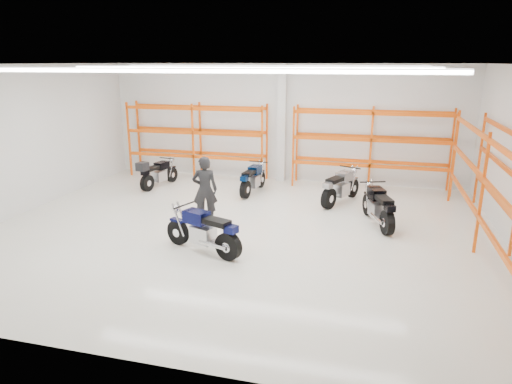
% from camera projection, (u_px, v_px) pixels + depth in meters
% --- Properties ---
extents(ground, '(14.00, 14.00, 0.00)m').
position_uv_depth(ground, '(239.00, 230.00, 12.80)').
color(ground, silver).
rests_on(ground, ground).
extents(room_shell, '(14.02, 12.02, 4.51)m').
position_uv_depth(room_shell, '(238.00, 112.00, 11.92)').
color(room_shell, white).
rests_on(room_shell, ground).
extents(motorcycle_main, '(2.24, 1.09, 1.15)m').
position_uv_depth(motorcycle_main, '(205.00, 232.00, 11.16)').
color(motorcycle_main, black).
rests_on(motorcycle_main, ground).
extents(motorcycle_back_a, '(0.85, 2.14, 1.11)m').
position_uv_depth(motorcycle_back_a, '(156.00, 174.00, 17.00)').
color(motorcycle_back_a, black).
rests_on(motorcycle_back_a, ground).
extents(motorcycle_back_b, '(0.72, 2.16, 1.06)m').
position_uv_depth(motorcycle_back_b, '(252.00, 180.00, 16.26)').
color(motorcycle_back_b, black).
rests_on(motorcycle_back_b, ground).
extents(motorcycle_back_c, '(1.16, 2.18, 1.14)m').
position_uv_depth(motorcycle_back_c, '(340.00, 188.00, 15.09)').
color(motorcycle_back_c, black).
rests_on(motorcycle_back_c, ground).
extents(motorcycle_back_d, '(1.04, 2.26, 1.15)m').
position_uv_depth(motorcycle_back_d, '(379.00, 208.00, 13.04)').
color(motorcycle_back_d, black).
rests_on(motorcycle_back_d, ground).
extents(standing_man, '(0.83, 0.66, 1.98)m').
position_uv_depth(standing_man, '(205.00, 190.00, 13.19)').
color(standing_man, black).
rests_on(standing_man, ground).
extents(structural_column, '(0.32, 0.32, 4.50)m').
position_uv_depth(structural_column, '(282.00, 124.00, 17.60)').
color(structural_column, white).
rests_on(structural_column, ground).
extents(pallet_racking_back_left, '(5.67, 0.87, 3.00)m').
position_uv_depth(pallet_racking_back_left, '(197.00, 134.00, 18.23)').
color(pallet_racking_back_left, '#FA5B19').
rests_on(pallet_racking_back_left, ground).
extents(pallet_racking_back_right, '(5.67, 0.87, 3.00)m').
position_uv_depth(pallet_racking_back_right, '(371.00, 141.00, 16.58)').
color(pallet_racking_back_right, '#FA5B19').
rests_on(pallet_racking_back_right, ground).
extents(pallet_racking_side, '(0.87, 9.07, 3.00)m').
position_uv_depth(pallet_racking_side, '(502.00, 183.00, 10.73)').
color(pallet_racking_side, '#FA5B19').
rests_on(pallet_racking_side, ground).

